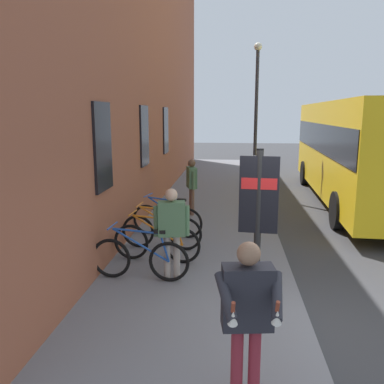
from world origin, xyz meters
name	(u,v)px	position (x,y,z in m)	size (l,w,h in m)	color
ground	(307,222)	(6.00, -1.00, 0.00)	(60.00, 60.00, 0.00)	#38383A
sidewalk_pavement	(213,202)	(8.00, 1.75, 0.06)	(24.00, 3.50, 0.12)	slate
station_facade	(155,61)	(8.99, 3.80, 4.75)	(22.00, 0.65, 9.50)	#9E563D
bicycle_beside_lamp	(140,258)	(1.44, 2.71, 0.51)	(0.48, 1.77, 0.97)	black
bicycle_under_window	(157,242)	(2.34, 2.58, 0.51)	(0.48, 1.77, 0.97)	black
bicycle_end_of_row	(162,231)	(3.08, 2.61, 0.51)	(0.48, 1.77, 0.97)	black
bicycle_leaning_wall	(167,220)	(4.00, 2.64, 0.51)	(0.57, 1.74, 0.97)	black
transit_info_sign	(258,205)	(0.53, 0.76, 1.72)	(0.13, 0.55, 2.40)	black
city_bus	(357,146)	(8.69, -3.00, 1.92)	(10.61, 3.05, 3.35)	yellow
pedestrian_near_bus	(172,225)	(1.51, 2.16, 1.11)	(0.31, 0.61, 1.63)	#B2A599
pedestrian_crossing_street	(192,181)	(6.08, 2.26, 1.10)	(0.59, 0.36, 1.60)	brown
tourist_with_hotdogs	(248,308)	(-1.47, 0.98, 1.17)	(0.63, 0.65, 1.70)	maroon
street_lamp	(256,106)	(9.60, 0.30, 3.24)	(0.28, 0.28, 5.28)	#333338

